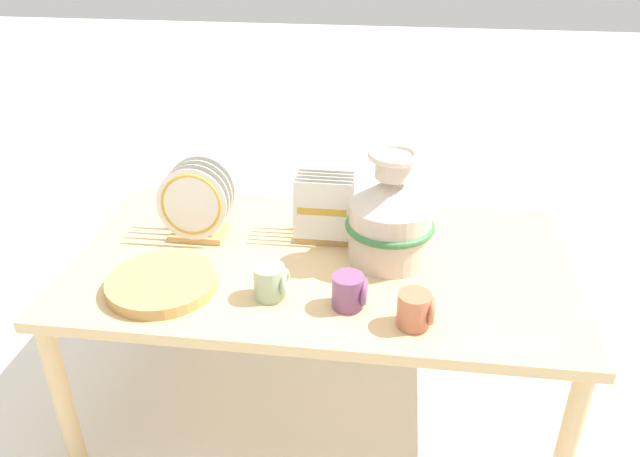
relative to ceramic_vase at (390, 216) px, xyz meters
The scene contains 9 objects.
ground_plane 0.79m from the ceramic_vase, behind, with size 14.00×14.00×0.00m, color silver.
display_table 0.30m from the ceramic_vase, behind, with size 1.56×0.87×0.61m.
ceramic_vase is the anchor object (origin of this frame).
dish_rack_round_plates 0.64m from the ceramic_vase, behind, with size 0.23×0.16×0.26m.
dish_rack_square_plates 0.26m from the ceramic_vase, 152.31° to the left, with size 0.19×0.15×0.21m.
wicker_charger_stack 0.71m from the ceramic_vase, 158.36° to the right, with size 0.32×0.32×0.04m.
mug_sage_glaze 0.42m from the ceramic_vase, 141.75° to the right, with size 0.10×0.09×0.10m.
mug_terracotta_glaze 0.36m from the ceramic_vase, 76.18° to the right, with size 0.10×0.09×0.10m.
mug_plum_glaze 0.31m from the ceramic_vase, 109.84° to the right, with size 0.10×0.09×0.10m.
Camera 1 is at (0.22, -1.67, 1.64)m, focal length 35.00 mm.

